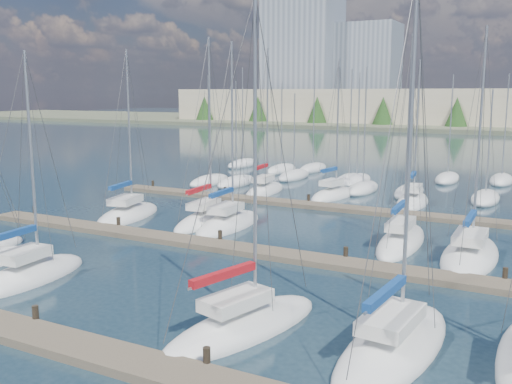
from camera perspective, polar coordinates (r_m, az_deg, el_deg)
The scene contains 17 objects.
ground at distance 73.74m, azimuth 16.90°, elevation 2.40°, with size 400.00×400.00×0.00m, color #233846.
dock_near at distance 21.44m, azimuth -15.65°, elevation -15.20°, with size 44.00×1.93×1.10m.
dock_mid at distance 32.33m, azimuth 1.67°, elevation -6.18°, with size 44.00×1.93×1.10m.
dock_far at distance 44.98m, azimuth 9.55°, elevation -1.71°, with size 44.00×1.93×1.10m.
sailboat_c at distance 30.65m, azimuth -21.61°, elevation -7.76°, with size 3.14×7.12×11.84m.
sailboat_j at distance 39.42m, azimuth -2.76°, elevation -3.19°, with size 3.16×7.96×13.22m.
sailboat_o at distance 50.77m, azimuth 7.71°, elevation -0.28°, with size 3.30×6.89×12.67m.
sailboat_l at distance 34.09m, azimuth 20.61°, elevation -5.94°, with size 2.98×8.92×13.39m.
sailboat_p at distance 49.25m, azimuth 15.39°, elevation -0.88°, with size 3.21×7.48×12.50m.
sailboat_n at distance 52.51m, azimuth 0.88°, elevation 0.15°, with size 3.05×7.78×13.78m.
sailboat_i at distance 40.91m, azimuth -4.96°, elevation -2.72°, with size 3.04×8.49×13.64m.
sailboat_k at distance 35.94m, azimuth 14.32°, elevation -4.78°, with size 2.75×8.81×13.26m.
sailboat_e at distance 21.68m, azimuth 13.63°, elevation -14.73°, with size 3.60×9.05×13.96m.
sailboat_h at distance 43.36m, azimuth -12.65°, elevation -2.22°, with size 4.44×8.08×12.92m.
sailboat_d at distance 22.71m, azimuth -1.29°, elevation -13.26°, with size 4.57×8.52×13.36m.
distant_boats at distance 59.15m, azimuth 9.75°, elevation 1.21°, with size 36.93×20.75×13.30m.
shoreline at distance 163.90m, azimuth 18.53°, elevation 8.85°, with size 400.00×60.00×38.00m.
Camera 1 is at (13.63, -11.90, 9.13)m, focal length 40.00 mm.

